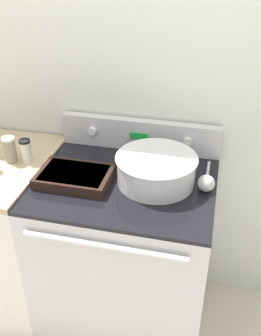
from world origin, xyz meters
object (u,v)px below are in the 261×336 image
(casserole_dish, at_px, (74,176))
(spice_jar_white_cap, at_px, (10,149))
(spice_jar_black_cap, at_px, (26,151))
(ladle, at_px, (206,182))
(mixing_bowl, at_px, (156,168))

(casserole_dish, height_order, spice_jar_white_cap, spice_jar_white_cap)
(spice_jar_black_cap, bearing_deg, ladle, -1.30)
(casserole_dish, xyz_separation_m, ladle, (0.58, 0.07, 0.01))
(mixing_bowl, xyz_separation_m, casserole_dish, (-0.35, -0.08, -0.05))
(casserole_dish, bearing_deg, ladle, 7.36)
(mixing_bowl, relative_size, spice_jar_black_cap, 3.14)
(casserole_dish, distance_m, spice_jar_white_cap, 0.36)
(spice_jar_black_cap, bearing_deg, casserole_dish, -18.79)
(ladle, bearing_deg, spice_jar_black_cap, 178.70)
(mixing_bowl, distance_m, spice_jar_black_cap, 0.63)
(ladle, height_order, spice_jar_black_cap, spice_jar_black_cap)
(ladle, xyz_separation_m, spice_jar_black_cap, (-0.85, 0.02, 0.04))
(spice_jar_white_cap, bearing_deg, mixing_bowl, -0.14)
(spice_jar_black_cap, distance_m, spice_jar_white_cap, 0.08)
(ladle, distance_m, spice_jar_black_cap, 0.85)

